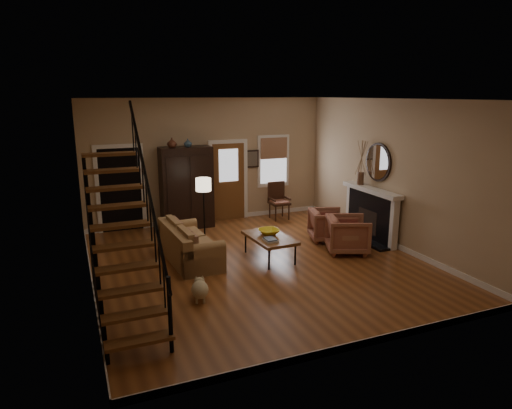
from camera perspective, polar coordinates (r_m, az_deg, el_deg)
name	(u,v)px	position (r m, az deg, el deg)	size (l,w,h in m)	color
room	(213,179)	(10.52, -5.43, 3.25)	(7.00, 7.33, 3.30)	brown
staircase	(121,218)	(7.10, -16.48, -1.58)	(0.94, 2.80, 3.20)	brown
fireplace	(372,209)	(11.17, 14.32, -0.54)	(0.33, 1.95, 2.30)	black
armoire	(187,188)	(11.85, -8.68, 2.10)	(1.30, 0.60, 2.10)	black
vase_a	(172,143)	(11.50, -10.48, 7.60)	(0.24, 0.24, 0.25)	#4C2619
vase_b	(188,143)	(11.59, -8.53, 7.63)	(0.20, 0.20, 0.21)	#334C60
sofa	(190,244)	(9.61, -8.28, -4.86)	(0.85, 1.97, 0.73)	#9F7748
coffee_table	(269,247)	(9.66, 1.70, -5.38)	(0.75, 1.29, 0.49)	brown
bowl	(269,232)	(9.71, 1.62, -3.40)	(0.44, 0.44, 0.11)	yellow
books	(270,240)	(9.26, 1.79, -4.42)	(0.24, 0.32, 0.06)	beige
armchair_left	(348,235)	(10.19, 11.38, -3.70)	(0.86, 0.89, 0.81)	brown
armchair_right	(328,225)	(10.93, 8.94, -2.57)	(0.79, 0.82, 0.74)	brown
floor_lamp	(204,211)	(10.57, -6.51, -0.82)	(0.35, 0.35, 1.54)	black
side_chair	(279,201)	(12.62, 2.94, 0.44)	(0.54, 0.54, 1.02)	#381F11
dog	(200,291)	(7.85, -7.02, -10.67)	(0.29, 0.49, 0.36)	beige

